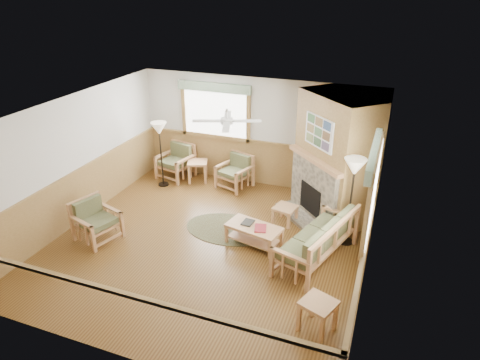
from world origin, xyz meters
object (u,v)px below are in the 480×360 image
(coffee_table, at_px, (254,235))
(sofa, at_px, (317,239))
(footstool, at_px, (285,215))
(armchair_back_right, at_px, (234,172))
(end_table_chairs, at_px, (198,171))
(end_table_sofa, at_px, (317,316))
(floor_lamp_left, at_px, (161,154))
(armchair_back_left, at_px, (175,162))
(armchair_left, at_px, (97,221))
(floor_lamp_right, at_px, (351,202))

(coffee_table, bearing_deg, sofa, 9.53)
(coffee_table, relative_size, footstool, 2.40)
(armchair_back_right, bearing_deg, coffee_table, -42.17)
(end_table_chairs, bearing_deg, footstool, -25.12)
(sofa, height_order, footstool, sofa)
(end_table_sofa, height_order, floor_lamp_left, floor_lamp_left)
(armchair_back_left, xyz_separation_m, end_table_sofa, (4.57, -4.10, -0.18))
(footstool, bearing_deg, end_table_sofa, -66.11)
(armchair_back_left, xyz_separation_m, footstool, (3.31, -1.25, -0.25))
(sofa, bearing_deg, floor_lamp_left, -95.48)
(armchair_back_left, bearing_deg, armchair_back_right, 12.73)
(end_table_chairs, bearing_deg, coffee_table, -44.69)
(end_table_chairs, bearing_deg, armchair_back_right, 0.00)
(floor_lamp_left, bearing_deg, end_table_sofa, -37.46)
(armchair_back_left, relative_size, armchair_back_right, 1.08)
(sofa, relative_size, end_table_sofa, 3.65)
(armchair_back_right, distance_m, footstool, 2.08)
(sofa, relative_size, end_table_chairs, 3.54)
(armchair_left, xyz_separation_m, floor_lamp_left, (-0.03, 2.65, 0.42))
(armchair_back_left, distance_m, end_table_sofa, 6.14)
(floor_lamp_left, height_order, floor_lamp_right, floor_lamp_right)
(armchair_back_right, distance_m, floor_lamp_right, 3.41)
(coffee_table, bearing_deg, armchair_back_left, 154.46)
(coffee_table, distance_m, end_table_sofa, 2.43)
(coffee_table, xyz_separation_m, end_table_sofa, (1.61, -1.81, 0.05))
(armchair_back_left, bearing_deg, footstool, -7.97)
(end_table_chairs, xyz_separation_m, floor_lamp_left, (-0.72, -0.54, 0.56))
(floor_lamp_left, bearing_deg, sofa, -22.96)
(armchair_back_right, height_order, end_table_sofa, armchair_back_right)
(sofa, height_order, armchair_back_left, sofa)
(end_table_sofa, bearing_deg, sofa, 102.10)
(sofa, relative_size, armchair_left, 2.32)
(end_table_sofa, bearing_deg, floor_lamp_right, 88.14)
(footstool, xyz_separation_m, floor_lamp_left, (-3.39, 0.71, 0.64))
(end_table_chairs, height_order, floor_lamp_left, floor_lamp_left)
(coffee_table, xyz_separation_m, end_table_chairs, (-2.31, 2.29, 0.06))
(end_table_chairs, bearing_deg, end_table_sofa, -46.21)
(armchair_back_right, xyz_separation_m, armchair_left, (-1.71, -3.18, 0.01))
(sofa, distance_m, end_table_sofa, 1.80)
(armchair_back_right, distance_m, floor_lamp_left, 1.87)
(end_table_sofa, relative_size, floor_lamp_right, 0.29)
(armchair_back_right, relative_size, armchair_left, 0.99)
(end_table_sofa, distance_m, floor_lamp_right, 2.63)
(coffee_table, bearing_deg, armchair_left, -151.17)
(armchair_back_right, bearing_deg, end_table_sofa, -36.32)
(armchair_left, height_order, floor_lamp_right, floor_lamp_right)
(armchair_left, height_order, end_table_sofa, armchair_left)
(armchair_back_right, height_order, footstool, armchair_back_right)
(sofa, xyz_separation_m, floor_lamp_right, (0.46, 0.79, 0.46))
(end_table_chairs, distance_m, floor_lamp_right, 4.35)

